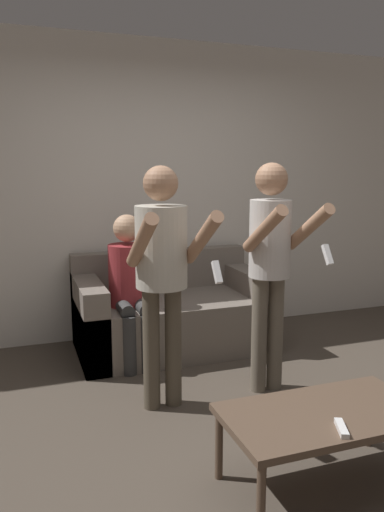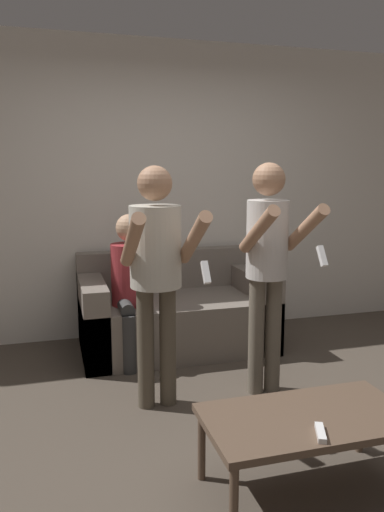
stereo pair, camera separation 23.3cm
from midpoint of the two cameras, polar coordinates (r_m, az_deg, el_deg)
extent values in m
plane|color=#4C4238|center=(3.16, 7.98, -19.71)|extent=(14.00, 14.00, 0.00)
cube|color=silver|center=(4.70, -1.85, 7.43)|extent=(6.40, 0.06, 2.70)
cube|color=slate|center=(4.39, -0.28, -7.63)|extent=(1.63, 0.90, 0.46)
cube|color=slate|center=(4.64, -1.52, -1.47)|extent=(1.63, 0.16, 0.36)
cube|color=slate|center=(4.24, -9.72, -7.05)|extent=(0.20, 0.90, 0.66)
cube|color=slate|center=(4.60, 8.37, -5.64)|extent=(0.20, 0.90, 0.66)
cylinder|color=brown|center=(3.31, -3.28, -10.46)|extent=(0.11, 0.11, 0.81)
cylinder|color=brown|center=(3.34, -0.76, -10.23)|extent=(0.11, 0.11, 0.81)
cylinder|color=beige|center=(3.15, -2.08, 1.08)|extent=(0.33, 0.33, 0.52)
sphere|color=#A87A5B|center=(3.12, -2.13, 8.31)|extent=(0.22, 0.22, 0.22)
cylinder|color=#A87A5B|center=(2.87, -4.54, 1.67)|extent=(0.08, 0.52, 0.38)
cylinder|color=#A87A5B|center=(2.97, 2.48, 1.96)|extent=(0.08, 0.52, 0.38)
cube|color=white|center=(2.77, 4.00, -1.89)|extent=(0.04, 0.09, 0.12)
cylinder|color=#6B6051|center=(3.54, 9.26, -9.04)|extent=(0.11, 0.11, 0.82)
cylinder|color=#6B6051|center=(3.60, 11.11, -8.81)|extent=(0.11, 0.11, 0.82)
cylinder|color=silver|center=(3.41, 10.54, 1.88)|extent=(0.28, 0.28, 0.53)
sphere|color=#A87A5B|center=(3.38, 10.76, 8.62)|extent=(0.22, 0.22, 0.22)
cylinder|color=#A87A5B|center=(3.14, 9.72, 2.91)|extent=(0.08, 0.48, 0.35)
cylinder|color=#A87A5B|center=(3.29, 14.81, 3.04)|extent=(0.08, 0.48, 0.35)
cube|color=white|center=(3.12, 16.73, -0.02)|extent=(0.04, 0.09, 0.12)
cylinder|color=#383838|center=(3.89, -5.48, -10.03)|extent=(0.11, 0.11, 0.46)
cylinder|color=#383838|center=(3.92, -3.43, -9.86)|extent=(0.11, 0.11, 0.46)
cylinder|color=#383838|center=(3.97, -5.97, -5.77)|extent=(0.11, 0.32, 0.11)
cylinder|color=#383838|center=(3.99, -3.96, -5.64)|extent=(0.11, 0.32, 0.11)
cylinder|color=#9E2D33|center=(4.08, -5.44, -2.10)|extent=(0.31, 0.31, 0.50)
sphere|color=tan|center=(4.02, -5.53, 3.23)|extent=(0.22, 0.22, 0.22)
cube|color=brown|center=(2.59, 15.75, -17.49)|extent=(1.00, 0.54, 0.04)
cylinder|color=brown|center=(2.34, 7.99, -26.32)|extent=(0.04, 0.04, 0.36)
cylinder|color=brown|center=(2.69, 3.77, -20.88)|extent=(0.04, 0.04, 0.36)
cylinder|color=brown|center=(3.09, 20.88, -17.23)|extent=(0.04, 0.04, 0.36)
cube|color=white|center=(2.43, 17.31, -18.77)|extent=(0.09, 0.15, 0.02)
camera|label=1|loc=(0.12, -88.22, 0.31)|focal=35.00mm
camera|label=2|loc=(0.12, 91.78, -0.31)|focal=35.00mm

